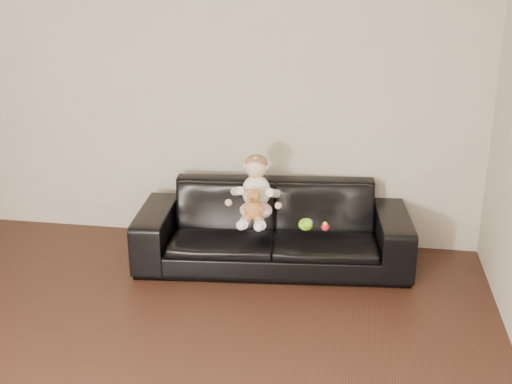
% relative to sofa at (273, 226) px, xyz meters
% --- Properties ---
extents(wall_back, '(5.00, 0.00, 5.00)m').
position_rel_sofa_xyz_m(wall_back, '(-0.82, 0.50, 0.99)').
color(wall_back, '#BFB5A0').
rests_on(wall_back, ground).
extents(sofa, '(2.22, 1.05, 0.63)m').
position_rel_sofa_xyz_m(sofa, '(0.00, 0.00, 0.00)').
color(sofa, black).
rests_on(sofa, floor).
extents(baby, '(0.37, 0.45, 0.51)m').
position_rel_sofa_xyz_m(baby, '(-0.12, -0.12, 0.33)').
color(baby, '#FBD4D5').
rests_on(baby, sofa).
extents(teddy_bear, '(0.16, 0.16, 0.24)m').
position_rel_sofa_xyz_m(teddy_bear, '(-0.11, -0.27, 0.28)').
color(teddy_bear, '#B57033').
rests_on(teddy_bear, sofa).
extents(toy_green, '(0.13, 0.15, 0.09)m').
position_rel_sofa_xyz_m(toy_green, '(0.29, -0.27, 0.14)').
color(toy_green, '#7EE31A').
rests_on(toy_green, sofa).
extents(toy_rattle, '(0.07, 0.07, 0.06)m').
position_rel_sofa_xyz_m(toy_rattle, '(0.43, -0.26, 0.13)').
color(toy_rattle, red).
rests_on(toy_rattle, sofa).
extents(toy_blue_disc, '(0.10, 0.10, 0.01)m').
position_rel_sofa_xyz_m(toy_blue_disc, '(0.29, -0.12, 0.11)').
color(toy_blue_disc, '#1B2ADD').
rests_on(toy_blue_disc, sofa).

